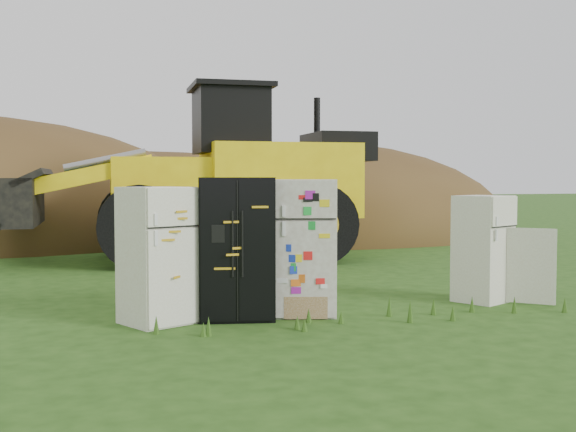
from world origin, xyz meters
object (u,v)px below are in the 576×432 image
Objects in this scene: fridge_leftmost at (157,255)px; wheel_loader at (187,173)px; fridge_sticker at (304,247)px; fridge_open_door at (483,249)px; fridge_black_side at (236,248)px.

wheel_loader reaches higher than fridge_leftmost.
fridge_leftmost is 1.96m from fridge_sticker.
wheel_loader reaches higher than fridge_open_door.
fridge_leftmost is 0.94× the size of fridge_black_side.
fridge_sticker is at bearing -83.08° from wheel_loader.
wheel_loader reaches higher than fridge_sticker.
fridge_black_side is 6.84m from wheel_loader.
fridge_black_side is 3.77m from fridge_open_door.
fridge_open_door is (3.77, -0.02, -0.13)m from fridge_black_side.
fridge_black_side is (1.03, -0.02, 0.06)m from fridge_leftmost.
fridge_leftmost is at bearing -99.48° from wheel_loader.
fridge_sticker is 1.15× the size of fridge_open_door.
fridge_leftmost is 7.02m from wheel_loader.
fridge_sticker is 2.84m from fridge_open_door.
fridge_sticker is (0.93, -0.05, -0.01)m from fridge_black_side.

